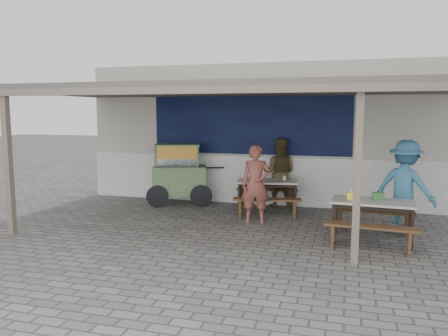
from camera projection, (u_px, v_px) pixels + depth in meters
name	position (u px, v px, depth m)	size (l,w,h in m)	color
ground	(224.00, 235.00, 8.21)	(60.00, 60.00, 0.00)	slate
back_wall	(261.00, 134.00, 11.40)	(9.00, 1.28, 3.50)	beige
warung_roof	(237.00, 91.00, 8.71)	(9.00, 4.21, 2.81)	#5D5450
table_left	(267.00, 184.00, 9.98)	(1.47, 0.93, 0.75)	beige
bench_left_street	(267.00, 204.00, 9.42)	(1.49, 0.54, 0.45)	brown
bench_left_wall	(267.00, 193.00, 10.62)	(1.49, 0.54, 0.45)	brown
table_right	(373.00, 205.00, 7.70)	(1.45, 0.83, 0.75)	beige
bench_right_street	(371.00, 232.00, 7.19)	(1.52, 0.40, 0.45)	brown
bench_right_wall	(373.00, 216.00, 8.30)	(1.52, 0.40, 0.45)	brown
vendor_cart	(179.00, 172.00, 10.88)	(1.78, 1.16, 1.51)	#6D875A
patron_street_side	(256.00, 184.00, 9.05)	(0.60, 0.39, 1.64)	brown
patron_wall_side	(279.00, 173.00, 10.55)	(0.82, 0.64, 1.69)	#4D4325
patron_right_table	(405.00, 187.00, 8.30)	(1.15, 0.66, 1.78)	teal
tissue_box	(351.00, 196.00, 7.82)	(0.13, 0.13, 0.13)	yellow
donation_box	(378.00, 196.00, 7.76)	(0.20, 0.13, 0.13)	#336A2F
condiment_jar	(284.00, 178.00, 10.04)	(0.08, 0.08, 0.09)	silver
condiment_bowl	(257.00, 179.00, 10.04)	(0.20, 0.20, 0.05)	silver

